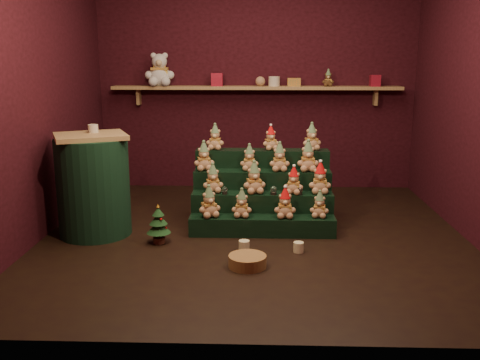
{
  "coord_description": "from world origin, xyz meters",
  "views": [
    {
      "loc": [
        0.03,
        -4.89,
        1.68
      ],
      "look_at": [
        -0.15,
        0.25,
        0.49
      ],
      "focal_mm": 40.0,
      "sensor_mm": 36.0,
      "label": 1
    }
  ],
  "objects_px": {
    "white_bear": "(159,65)",
    "side_table": "(93,185)",
    "wicker_basket": "(247,261)",
    "mini_christmas_tree": "(159,224)",
    "snow_globe_a": "(225,190)",
    "snow_globe_c": "(300,191)",
    "riser_tier_front": "(262,226)",
    "snow_globe_b": "(274,190)",
    "brown_bear": "(328,78)",
    "mug_right": "(298,247)",
    "mug_left": "(244,246)"
  },
  "relations": [
    {
      "from": "wicker_basket",
      "to": "brown_bear",
      "type": "relative_size",
      "value": 1.54
    },
    {
      "from": "snow_globe_b",
      "to": "brown_bear",
      "type": "bearing_deg",
      "value": 67.03
    },
    {
      "from": "snow_globe_c",
      "to": "white_bear",
      "type": "height_order",
      "value": "white_bear"
    },
    {
      "from": "riser_tier_front",
      "to": "mug_left",
      "type": "distance_m",
      "value": 0.48
    },
    {
      "from": "snow_globe_b",
      "to": "white_bear",
      "type": "xyz_separation_m",
      "value": [
        -1.39,
        1.66,
        1.17
      ]
    },
    {
      "from": "white_bear",
      "to": "snow_globe_c",
      "type": "bearing_deg",
      "value": -51.09
    },
    {
      "from": "wicker_basket",
      "to": "brown_bear",
      "type": "distance_m",
      "value": 3.11
    },
    {
      "from": "side_table",
      "to": "wicker_basket",
      "type": "height_order",
      "value": "side_table"
    },
    {
      "from": "snow_globe_b",
      "to": "snow_globe_c",
      "type": "height_order",
      "value": "snow_globe_b"
    },
    {
      "from": "side_table",
      "to": "mini_christmas_tree",
      "type": "height_order",
      "value": "side_table"
    },
    {
      "from": "white_bear",
      "to": "mug_right",
      "type": "bearing_deg",
      "value": -60.83
    },
    {
      "from": "mug_right",
      "to": "white_bear",
      "type": "relative_size",
      "value": 0.18
    },
    {
      "from": "snow_globe_b",
      "to": "mini_christmas_tree",
      "type": "bearing_deg",
      "value": -158.14
    },
    {
      "from": "snow_globe_c",
      "to": "white_bear",
      "type": "xyz_separation_m",
      "value": [
        -1.64,
        1.66,
        1.18
      ]
    },
    {
      "from": "mini_christmas_tree",
      "to": "wicker_basket",
      "type": "bearing_deg",
      "value": -33.44
    },
    {
      "from": "side_table",
      "to": "mug_right",
      "type": "distance_m",
      "value": 2.02
    },
    {
      "from": "snow_globe_b",
      "to": "brown_bear",
      "type": "distance_m",
      "value": 2.07
    },
    {
      "from": "wicker_basket",
      "to": "mini_christmas_tree",
      "type": "bearing_deg",
      "value": 146.56
    },
    {
      "from": "riser_tier_front",
      "to": "mini_christmas_tree",
      "type": "height_order",
      "value": "mini_christmas_tree"
    },
    {
      "from": "snow_globe_a",
      "to": "white_bear",
      "type": "bearing_deg",
      "value": 118.72
    },
    {
      "from": "riser_tier_front",
      "to": "white_bear",
      "type": "relative_size",
      "value": 2.74
    },
    {
      "from": "wicker_basket",
      "to": "riser_tier_front",
      "type": "bearing_deg",
      "value": 81.29
    },
    {
      "from": "mini_christmas_tree",
      "to": "wicker_basket",
      "type": "height_order",
      "value": "mini_christmas_tree"
    },
    {
      "from": "mug_right",
      "to": "white_bear",
      "type": "bearing_deg",
      "value": 125.02
    },
    {
      "from": "riser_tier_front",
      "to": "side_table",
      "type": "height_order",
      "value": "side_table"
    },
    {
      "from": "snow_globe_a",
      "to": "white_bear",
      "type": "xyz_separation_m",
      "value": [
        -0.91,
        1.66,
        1.18
      ]
    },
    {
      "from": "mug_left",
      "to": "snow_globe_b",
      "type": "bearing_deg",
      "value": 66.09
    },
    {
      "from": "riser_tier_front",
      "to": "snow_globe_a",
      "type": "bearing_deg",
      "value": 156.57
    },
    {
      "from": "mini_christmas_tree",
      "to": "wicker_basket",
      "type": "relative_size",
      "value": 1.2
    },
    {
      "from": "side_table",
      "to": "white_bear",
      "type": "height_order",
      "value": "white_bear"
    },
    {
      "from": "riser_tier_front",
      "to": "wicker_basket",
      "type": "distance_m",
      "value": 0.82
    },
    {
      "from": "side_table",
      "to": "snow_globe_b",
      "type": "bearing_deg",
      "value": -17.72
    },
    {
      "from": "riser_tier_front",
      "to": "mug_left",
      "type": "relative_size",
      "value": 14.43
    },
    {
      "from": "mug_right",
      "to": "white_bear",
      "type": "distance_m",
      "value": 3.17
    },
    {
      "from": "mug_right",
      "to": "side_table",
      "type": "bearing_deg",
      "value": 167.35
    },
    {
      "from": "mini_christmas_tree",
      "to": "brown_bear",
      "type": "relative_size",
      "value": 1.85
    },
    {
      "from": "white_bear",
      "to": "brown_bear",
      "type": "relative_size",
      "value": 2.53
    },
    {
      "from": "brown_bear",
      "to": "riser_tier_front",
      "type": "bearing_deg",
      "value": -111.58
    },
    {
      "from": "snow_globe_a",
      "to": "snow_globe_b",
      "type": "relative_size",
      "value": 0.89
    },
    {
      "from": "riser_tier_front",
      "to": "mug_left",
      "type": "bearing_deg",
      "value": -109.63
    },
    {
      "from": "snow_globe_c",
      "to": "mug_left",
      "type": "distance_m",
      "value": 0.88
    },
    {
      "from": "snow_globe_c",
      "to": "mini_christmas_tree",
      "type": "relative_size",
      "value": 0.21
    },
    {
      "from": "mug_right",
      "to": "snow_globe_b",
      "type": "bearing_deg",
      "value": 108.52
    },
    {
      "from": "riser_tier_front",
      "to": "snow_globe_a",
      "type": "xyz_separation_m",
      "value": [
        -0.37,
        0.16,
        0.31
      ]
    },
    {
      "from": "snow_globe_c",
      "to": "side_table",
      "type": "relative_size",
      "value": 0.08
    },
    {
      "from": "snow_globe_c",
      "to": "mug_right",
      "type": "height_order",
      "value": "snow_globe_c"
    },
    {
      "from": "white_bear",
      "to": "side_table",
      "type": "bearing_deg",
      "value": -106.13
    },
    {
      "from": "side_table",
      "to": "mini_christmas_tree",
      "type": "bearing_deg",
      "value": -43.94
    },
    {
      "from": "snow_globe_c",
      "to": "side_table",
      "type": "xyz_separation_m",
      "value": [
        -1.98,
        -0.19,
        0.08
      ]
    },
    {
      "from": "snow_globe_a",
      "to": "snow_globe_c",
      "type": "relative_size",
      "value": 0.99
    }
  ]
}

